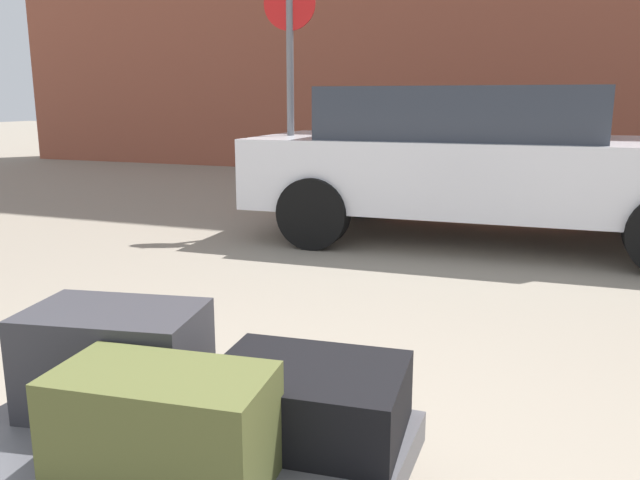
# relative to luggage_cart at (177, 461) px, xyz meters

# --- Properties ---
(luggage_cart) EXTENTS (1.30, 0.85, 0.34)m
(luggage_cart) POSITION_rel_luggage_cart_xyz_m (0.00, 0.00, 0.00)
(luggage_cart) COLOR #4C4C51
(luggage_cart) RESTS_ON ground_plane
(suitcase_black_front_left) EXTENTS (0.59, 0.46, 0.21)m
(suitcase_black_front_left) POSITION_rel_luggage_cart_xyz_m (0.35, 0.18, 0.17)
(suitcase_black_front_left) COLOR black
(suitcase_black_front_left) RESTS_ON luggage_cart
(duffel_bag_charcoal_rear_right) EXTENTS (0.59, 0.43, 0.33)m
(duffel_bag_charcoal_rear_right) POSITION_rel_luggage_cart_xyz_m (-0.28, 0.11, 0.24)
(duffel_bag_charcoal_rear_right) COLOR #2D2D33
(duffel_bag_charcoal_rear_right) RESTS_ON luggage_cart
(duffel_bag_olive_rear_left) EXTENTS (0.58, 0.35, 0.30)m
(duffel_bag_olive_rear_left) POSITION_rel_luggage_cart_xyz_m (0.09, -0.18, 0.22)
(duffel_bag_olive_rear_left) COLOR #4C5128
(duffel_bag_olive_rear_left) RESTS_ON luggage_cart
(parked_car) EXTENTS (4.36, 2.04, 1.42)m
(parked_car) POSITION_rel_luggage_cart_xyz_m (0.29, 4.69, 0.49)
(parked_car) COLOR silver
(parked_car) RESTS_ON ground_plane
(no_parking_sign) EXTENTS (0.50, 0.11, 2.45)m
(no_parking_sign) POSITION_rel_luggage_cart_xyz_m (-1.53, 4.46, 1.24)
(no_parking_sign) COLOR slate
(no_parking_sign) RESTS_ON ground_plane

